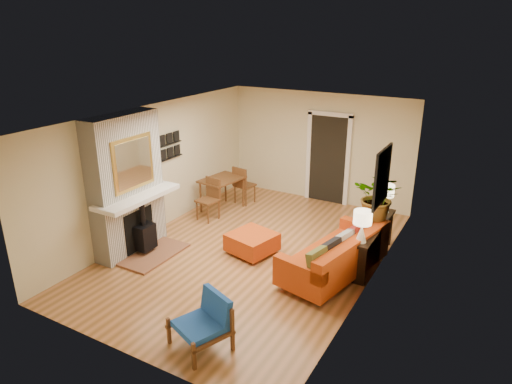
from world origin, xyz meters
The scene contains 10 objects.
room_shell centered at (0.60, 2.63, 1.24)m, with size 6.50×6.50×6.50m.
fireplace centered at (-2.00, -1.00, 1.24)m, with size 1.09×1.68×2.60m.
sofa centered at (1.72, -0.01, 0.38)m, with size 1.36×2.32×0.86m.
ottoman centered at (0.03, -0.01, 0.23)m, with size 0.93×0.93×0.39m.
blue_chair centered at (0.80, -2.56, 0.39)m, with size 0.89×0.88×0.72m.
dining_table centered at (-1.58, 1.52, 0.60)m, with size 0.89×1.74×0.92m.
console_table centered at (2.07, 0.75, 0.58)m, with size 0.34×1.85×0.72m.
lamp_near centered at (2.07, 0.01, 1.06)m, with size 0.30×0.30×0.54m.
lamp_far centered at (2.07, 1.45, 1.06)m, with size 0.30×0.30×0.54m.
houseplant centered at (2.06, 0.98, 1.18)m, with size 0.83×0.72×0.92m, color #1E5919.
Camera 1 is at (3.88, -6.65, 4.06)m, focal length 32.00 mm.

